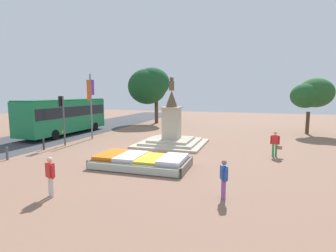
# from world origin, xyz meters

# --- Properties ---
(ground_plane) EXTENTS (80.82, 80.82, 0.00)m
(ground_plane) POSITION_xyz_m (0.00, 0.00, 0.00)
(ground_plane) COLOR #8C6651
(street_asphalt_strip) EXTENTS (7.42, 70.72, 0.01)m
(street_asphalt_strip) POSITION_xyz_m (-11.20, 0.00, 0.01)
(street_asphalt_strip) COLOR #3D3D42
(street_asphalt_strip) RESTS_ON ground_plane
(flower_planter) EXTENTS (5.34, 2.86, 0.67)m
(flower_planter) POSITION_xyz_m (1.25, -2.83, 0.30)
(flower_planter) COLOR #38281C
(flower_planter) RESTS_ON ground_plane
(statue_monument) EXTENTS (5.15, 5.15, 5.32)m
(statue_monument) POSITION_xyz_m (0.96, 3.76, 0.96)
(statue_monument) COLOR #B3A994
(statue_monument) RESTS_ON ground_plane
(traffic_light_mid_block) EXTENTS (0.41, 0.29, 3.83)m
(traffic_light_mid_block) POSITION_xyz_m (-6.90, 0.76, 2.63)
(traffic_light_mid_block) COLOR #4C5156
(traffic_light_mid_block) RESTS_ON ground_plane
(banner_pole) EXTENTS (0.14, 1.16, 5.71)m
(banner_pole) POSITION_xyz_m (-6.58, 4.05, 3.18)
(banner_pole) COLOR slate
(banner_pole) RESTS_ON ground_plane
(city_bus) EXTENTS (2.75, 10.00, 3.45)m
(city_bus) POSITION_xyz_m (-10.52, 5.28, 1.98)
(city_bus) COLOR #197A47
(city_bus) RESTS_ON ground_plane
(pedestrian_with_handbag) EXTENTS (0.73, 0.28, 1.64)m
(pedestrian_with_handbag) POSITION_xyz_m (8.47, 2.04, 0.92)
(pedestrian_with_handbag) COLOR #338C4C
(pedestrian_with_handbag) RESTS_ON ground_plane
(pedestrian_near_planter) EXTENTS (0.34, 0.54, 1.53)m
(pedestrian_near_planter) POSITION_xyz_m (6.08, -5.85, 0.87)
(pedestrian_near_planter) COLOR #8C4C99
(pedestrian_near_planter) RESTS_ON ground_plane
(pedestrian_crossing_plaza) EXTENTS (0.53, 0.36, 1.60)m
(pedestrian_crossing_plaza) POSITION_xyz_m (-0.41, -7.78, 0.92)
(pedestrian_crossing_plaza) COLOR beige
(pedestrian_crossing_plaza) RESTS_ON ground_plane
(kerb_bollard_south) EXTENTS (0.15, 0.15, 0.81)m
(kerb_bollard_south) POSITION_xyz_m (-7.15, -3.99, 0.43)
(kerb_bollard_south) COLOR #4C5156
(kerb_bollard_south) RESTS_ON ground_plane
(kerb_bollard_mid_a) EXTENTS (0.14, 0.14, 0.83)m
(kerb_bollard_mid_a) POSITION_xyz_m (-7.20, -1.00, 0.44)
(kerb_bollard_mid_a) COLOR #2D2D33
(kerb_bollard_mid_a) RESTS_ON ground_plane
(park_tree_behind_statue) EXTENTS (4.04, 3.72, 5.50)m
(park_tree_behind_statue) POSITION_xyz_m (12.42, 12.98, 3.97)
(park_tree_behind_statue) COLOR #4C3823
(park_tree_behind_statue) RESTS_ON ground_plane
(park_tree_far_right) EXTENTS (5.45, 5.30, 7.33)m
(park_tree_far_right) POSITION_xyz_m (-6.07, 16.37, 5.07)
(park_tree_far_right) COLOR #4C3823
(park_tree_far_right) RESTS_ON ground_plane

